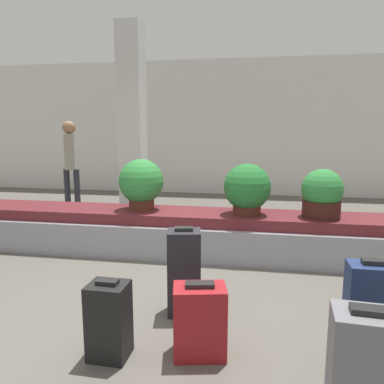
{
  "coord_description": "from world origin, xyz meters",
  "views": [
    {
      "loc": [
        0.8,
        -2.99,
        1.57
      ],
      "look_at": [
        0.0,
        1.55,
        0.79
      ],
      "focal_mm": 35.0,
      "sensor_mm": 36.0,
      "label": 1
    }
  ],
  "objects": [
    {
      "name": "suitcase_4",
      "position": [
        0.44,
        -0.61,
        0.26
      ],
      "size": [
        0.4,
        0.31,
        0.53
      ],
      "rotation": [
        0.0,
        0.0,
        0.21
      ],
      "color": "maroon",
      "rests_on": "ground_plane"
    },
    {
      "name": "suitcase_0",
      "position": [
        -0.18,
        -0.74,
        0.27
      ],
      "size": [
        0.27,
        0.23,
        0.56
      ],
      "rotation": [
        0.0,
        0.0,
        -0.02
      ],
      "color": "black",
      "rests_on": "ground_plane"
    },
    {
      "name": "potted_plant_1",
      "position": [
        1.55,
        1.52,
        0.81
      ],
      "size": [
        0.48,
        0.48,
        0.57
      ],
      "color": "#381914",
      "rests_on": "carousel"
    },
    {
      "name": "carousel",
      "position": [
        0.0,
        1.55,
        0.26
      ],
      "size": [
        6.75,
        0.84,
        0.54
      ],
      "color": "gray",
      "rests_on": "ground_plane"
    },
    {
      "name": "traveler_0",
      "position": [
        -2.65,
        3.5,
        1.04
      ],
      "size": [
        0.31,
        0.36,
        1.72
      ],
      "rotation": [
        0.0,
        0.0,
        1.95
      ],
      "color": "#282833",
      "rests_on": "ground_plane"
    },
    {
      "name": "suitcase_5",
      "position": [
        1.55,
        -0.65,
        0.38
      ],
      "size": [
        0.35,
        0.19,
        0.78
      ],
      "rotation": [
        0.0,
        0.0,
        0.0
      ],
      "color": "navy",
      "rests_on": "ground_plane"
    },
    {
      "name": "ground_plane",
      "position": [
        0.0,
        0.0,
        0.0
      ],
      "size": [
        18.0,
        18.0,
        0.0
      ],
      "primitive_type": "plane",
      "color": "#59544C"
    },
    {
      "name": "suitcase_2",
      "position": [
        1.37,
        -1.16,
        0.34
      ],
      "size": [
        0.38,
        0.28,
        0.7
      ],
      "rotation": [
        0.0,
        0.0,
        -0.08
      ],
      "color": "slate",
      "rests_on": "ground_plane"
    },
    {
      "name": "potted_plant_2",
      "position": [
        -0.66,
        1.56,
        0.88
      ],
      "size": [
        0.57,
        0.57,
        0.65
      ],
      "color": "#4C2319",
      "rests_on": "carousel"
    },
    {
      "name": "suitcase_1",
      "position": [
        0.21,
        -0.03,
        0.37
      ],
      "size": [
        0.31,
        0.28,
        0.76
      ],
      "rotation": [
        0.0,
        0.0,
        0.18
      ],
      "color": "#232328",
      "rests_on": "ground_plane"
    },
    {
      "name": "potted_plant_0",
      "position": [
        0.68,
        1.51,
        0.85
      ],
      "size": [
        0.57,
        0.57,
        0.62
      ],
      "color": "#4C2319",
      "rests_on": "carousel"
    },
    {
      "name": "back_wall",
      "position": [
        0.0,
        6.11,
        1.6
      ],
      "size": [
        18.0,
        0.06,
        3.2
      ],
      "color": "silver",
      "rests_on": "ground_plane"
    },
    {
      "name": "pillar",
      "position": [
        -1.2,
        2.82,
        1.6
      ],
      "size": [
        0.37,
        0.37,
        3.2
      ],
      "color": "silver",
      "rests_on": "ground_plane"
    }
  ]
}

